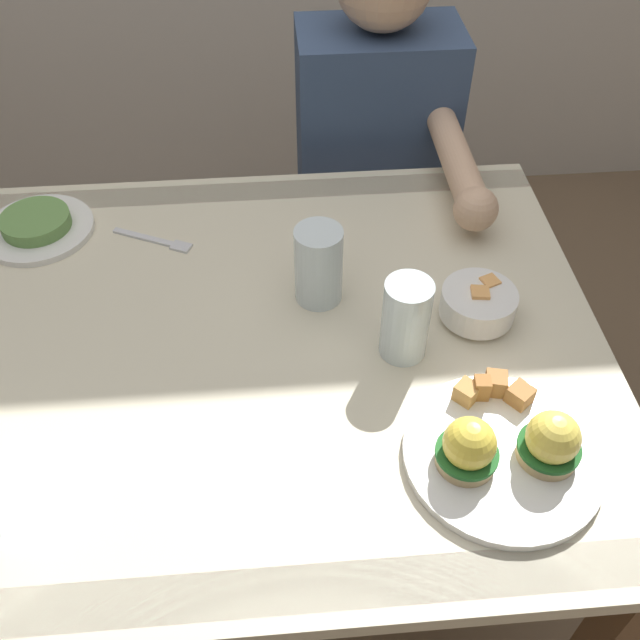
# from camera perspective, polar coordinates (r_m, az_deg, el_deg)

# --- Properties ---
(ground_plane) EXTENTS (6.00, 6.00, 0.00)m
(ground_plane) POSITION_cam_1_polar(r_m,az_deg,el_deg) (1.74, -5.26, -18.51)
(ground_plane) COLOR #7F664C
(dining_table) EXTENTS (1.20, 0.90, 0.74)m
(dining_table) POSITION_cam_1_polar(r_m,az_deg,el_deg) (1.20, -7.27, -5.30)
(dining_table) COLOR beige
(dining_table) RESTS_ON ground_plane
(eggs_benedict_plate) EXTENTS (0.27, 0.27, 0.09)m
(eggs_benedict_plate) POSITION_cam_1_polar(r_m,az_deg,el_deg) (0.99, 14.72, -9.86)
(eggs_benedict_plate) COLOR white
(eggs_benedict_plate) RESTS_ON dining_table
(fruit_bowl) EXTENTS (0.12, 0.12, 0.06)m
(fruit_bowl) POSITION_cam_1_polar(r_m,az_deg,el_deg) (1.15, 12.61, 1.29)
(fruit_bowl) COLOR white
(fruit_bowl) RESTS_ON dining_table
(fork) EXTENTS (0.15, 0.08, 0.00)m
(fork) POSITION_cam_1_polar(r_m,az_deg,el_deg) (1.32, -12.99, 6.24)
(fork) COLOR silver
(fork) RESTS_ON dining_table
(water_glass_near) EXTENTS (0.08, 0.08, 0.14)m
(water_glass_near) POSITION_cam_1_polar(r_m,az_deg,el_deg) (1.14, -0.12, 4.24)
(water_glass_near) COLOR silver
(water_glass_near) RESTS_ON dining_table
(water_glass_far) EXTENTS (0.07, 0.07, 0.14)m
(water_glass_far) POSITION_cam_1_polar(r_m,az_deg,el_deg) (1.06, 6.88, -0.20)
(water_glass_far) COLOR silver
(water_glass_far) RESTS_ON dining_table
(side_plate) EXTENTS (0.20, 0.20, 0.04)m
(side_plate) POSITION_cam_1_polar(r_m,az_deg,el_deg) (1.40, -21.80, 7.05)
(side_plate) COLOR white
(side_plate) RESTS_ON dining_table
(diner_person) EXTENTS (0.34, 0.54, 1.14)m
(diner_person) POSITION_cam_1_polar(r_m,az_deg,el_deg) (1.65, 4.57, 12.29)
(diner_person) COLOR #33333D
(diner_person) RESTS_ON ground_plane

